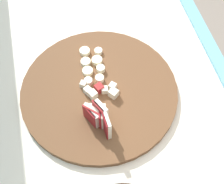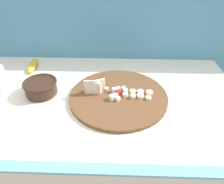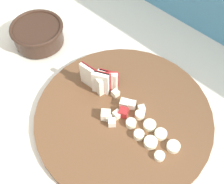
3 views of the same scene
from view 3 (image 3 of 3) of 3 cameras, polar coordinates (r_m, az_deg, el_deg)
The scene contains 7 objects.
tiled_countertop at distance 1.11m, azimuth -1.88°, elevation -13.73°, with size 1.22×0.72×0.89m.
tile_backsplash at distance 1.06m, azimuth 12.52°, elevation 5.97°, with size 2.40×0.04×1.39m, color #4C8EB2.
cutting_board at distance 0.68m, azimuth 2.13°, elevation -4.96°, with size 0.41×0.41×0.02m, color brown.
apple_wedge_fan at distance 0.69m, azimuth -2.19°, elevation 2.26°, with size 0.08×0.06×0.07m.
apple_dice_pile at distance 0.67m, azimuth 1.35°, elevation -3.62°, with size 0.09×0.09×0.02m.
banana_slice_rows at distance 0.65m, azimuth 7.56°, elevation -8.23°, with size 0.13×0.07×0.01m.
ceramic_bowl at distance 0.83m, azimuth -14.18°, elevation 10.93°, with size 0.14×0.14×0.06m.
Camera 3 is at (0.30, -0.26, 1.47)m, focal length 47.08 mm.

